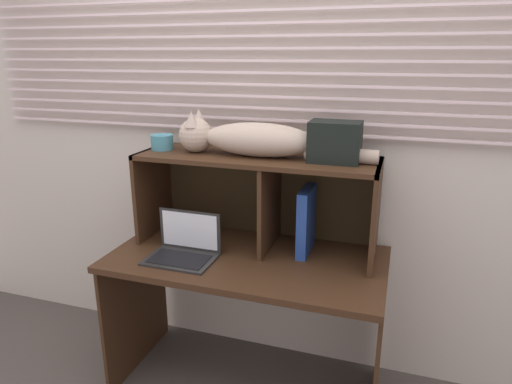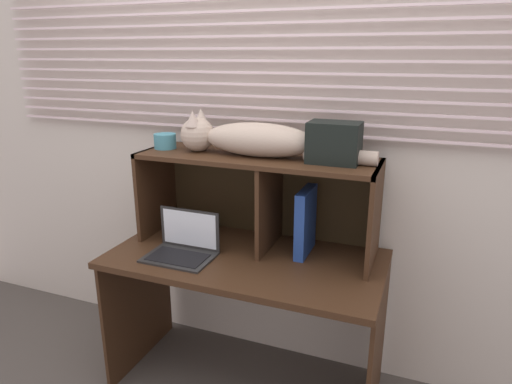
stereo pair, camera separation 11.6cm
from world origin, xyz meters
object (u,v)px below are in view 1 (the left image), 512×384
(binder_upright, at_px, (306,221))
(book_stack, at_px, (190,230))
(small_basket, at_px, (162,142))
(cat, at_px, (248,139))
(laptop, at_px, (184,248))
(storage_box, at_px, (335,142))

(binder_upright, distance_m, book_stack, 0.62)
(binder_upright, distance_m, small_basket, 0.81)
(cat, relative_size, small_basket, 8.54)
(laptop, distance_m, binder_upright, 0.59)
(binder_upright, xyz_separation_m, book_stack, (-0.61, 0.00, -0.12))
(cat, height_order, small_basket, cat)
(laptop, distance_m, small_basket, 0.55)
(book_stack, xyz_separation_m, small_basket, (-0.13, -0.00, 0.45))
(cat, relative_size, binder_upright, 2.97)
(book_stack, xyz_separation_m, storage_box, (0.72, -0.00, 0.51))
(cat, bearing_deg, storage_box, 0.00)
(cat, relative_size, storage_box, 4.21)
(book_stack, height_order, small_basket, small_basket)
(binder_upright, bearing_deg, storage_box, 0.00)
(small_basket, bearing_deg, laptop, -47.47)
(laptop, height_order, binder_upright, binder_upright)
(cat, height_order, binder_upright, cat)
(binder_upright, distance_m, storage_box, 0.40)
(laptop, relative_size, small_basket, 2.83)
(cat, bearing_deg, binder_upright, 0.00)
(binder_upright, relative_size, small_basket, 2.87)
(storage_box, bearing_deg, binder_upright, 180.00)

